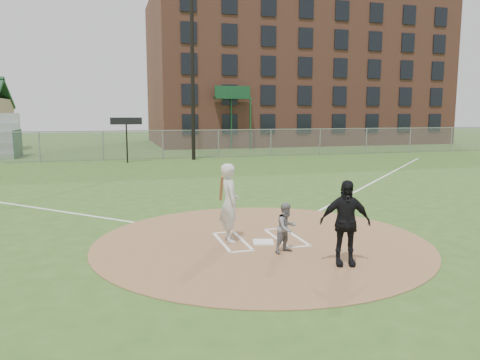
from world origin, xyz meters
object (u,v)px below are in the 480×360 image
object	(u,v)px
home_plate	(263,242)
batter_at_plate	(229,203)
umpire	(345,223)
catcher	(287,228)

from	to	relation	value
home_plate	batter_at_plate	bearing A→B (deg)	153.71
home_plate	batter_at_plate	distance (m)	1.30
home_plate	umpire	bearing A→B (deg)	-61.38
catcher	batter_at_plate	xyz separation A→B (m)	(-1.03, 1.27, 0.41)
catcher	umpire	xyz separation A→B (m)	(0.86, -1.17, 0.33)
catcher	batter_at_plate	distance (m)	1.69
home_plate	umpire	distance (m)	2.51
home_plate	umpire	world-z (taller)	umpire
umpire	catcher	bearing A→B (deg)	141.81
home_plate	batter_at_plate	xyz separation A→B (m)	(-0.77, 0.38, 0.97)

